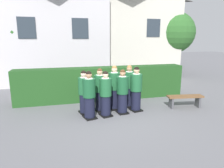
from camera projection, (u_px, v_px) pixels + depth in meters
ground_plane at (114, 114)px, 7.21m from camera, size 60.00×60.00×0.00m
student_front_row_0 at (89, 96)px, 6.68m from camera, size 0.49×0.56×1.63m
student_front_row_1 at (106, 95)px, 6.90m from camera, size 0.47×0.53×1.59m
student_front_row_2 at (122, 93)px, 7.16m from camera, size 0.42×0.53×1.60m
student_front_row_3 at (136, 90)px, 7.42m from camera, size 0.47×0.54×1.66m
student_rear_row_0 at (84, 93)px, 7.15m from camera, size 0.45×0.54×1.57m
student_rear_row_1 at (100, 91)px, 7.42m from camera, size 0.47×0.53×1.61m
student_rear_row_2 at (114, 89)px, 7.60m from camera, size 0.45×0.53×1.68m
student_rear_row_3 at (129, 87)px, 7.91m from camera, size 0.44×0.52×1.66m
hedge at (103, 83)px, 8.85m from camera, size 7.37×0.70×1.44m
school_building_main at (55, 23)px, 12.40m from camera, size 6.52×3.91×7.02m
school_building_annex at (119, 20)px, 13.88m from camera, size 8.22×3.96×7.68m
oak_tree_left at (17, 33)px, 11.57m from camera, size 2.72×2.72×4.34m
oak_tree_right at (175, 33)px, 14.00m from camera, size 2.81×2.81×4.48m
wooden_bench at (185, 99)px, 7.84m from camera, size 1.44×0.54×0.48m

